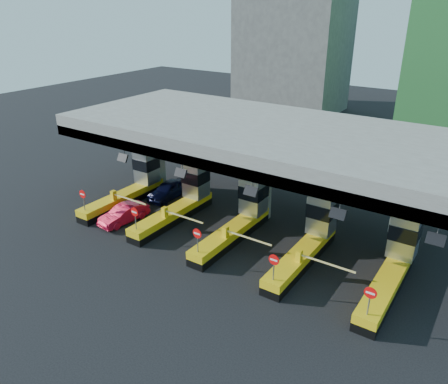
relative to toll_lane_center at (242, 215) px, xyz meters
The scene contains 10 objects.
ground 1.42m from the toll_lane_center, 90.42° to the right, with size 120.00×120.00×0.00m, color black.
toll_canopy 5.40m from the toll_lane_center, 90.02° to the left, with size 28.00×12.09×7.00m.
toll_lane_far_left 10.00m from the toll_lane_center, behind, with size 4.43×8.00×4.16m.
toll_lane_left 5.00m from the toll_lane_center, behind, with size 4.43×8.00×4.16m.
toll_lane_center is the anchor object (origin of this frame).
toll_lane_right 5.00m from the toll_lane_center, ahead, with size 4.43×8.00×4.16m.
toll_lane_far_right 10.00m from the toll_lane_center, ahead, with size 4.43×8.00×4.16m.
bg_building_concrete 39.11m from the toll_lane_center, 111.40° to the left, with size 14.00×10.00×18.00m, color #4C4C49.
van 8.20m from the toll_lane_center, 167.55° to the left, with size 1.64×4.07×1.39m, color black.
red_car 8.54m from the toll_lane_center, 157.43° to the right, with size 1.32×3.78×1.24m, color #B50D2A.
Camera 1 is at (13.62, -22.06, 14.56)m, focal length 35.00 mm.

